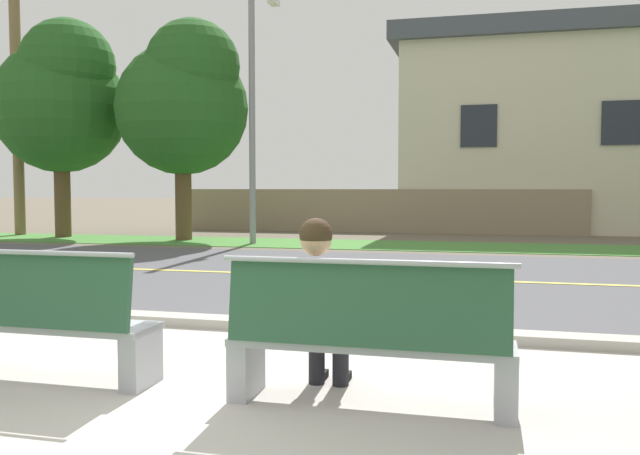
{
  "coord_description": "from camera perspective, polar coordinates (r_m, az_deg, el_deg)",
  "views": [
    {
      "loc": [
        2.0,
        -3.94,
        1.45
      ],
      "look_at": [
        0.18,
        3.3,
        1.0
      ],
      "focal_mm": 36.98,
      "sensor_mm": 36.0,
      "label": 1
    }
  ],
  "objects": [
    {
      "name": "streetlamp",
      "position": [
        17.37,
        -5.67,
        11.71
      ],
      "size": [
        0.24,
        2.1,
        6.89
      ],
      "color": "gray",
      "rests_on": "ground_plane"
    },
    {
      "name": "bench_right",
      "position": [
        4.35,
        4.19,
        -9.77
      ],
      "size": [
        1.87,
        0.48,
        1.01
      ],
      "color": "#9EA0A8",
      "rests_on": "ground_plane"
    },
    {
      "name": "street_asphalt",
      "position": [
        10.73,
        3.29,
        -4.29
      ],
      "size": [
        52.0,
        8.0,
        0.01
      ],
      "primitive_type": "cube",
      "color": "#515156",
      "rests_on": "ground_plane"
    },
    {
      "name": "shade_tree_far_left",
      "position": [
        20.67,
        -21.41,
        10.41
      ],
      "size": [
        3.76,
        3.76,
        6.21
      ],
      "color": "brown",
      "rests_on": "ground_plane"
    },
    {
      "name": "bench_left",
      "position": [
        5.39,
        -23.73,
        -7.46
      ],
      "size": [
        1.87,
        0.48,
        1.01
      ],
      "color": "#9EA0A8",
      "rests_on": "ground_plane"
    },
    {
      "name": "far_verge_grass",
      "position": [
        16.56,
        7.16,
        -1.56
      ],
      "size": [
        48.0,
        2.8,
        0.02
      ],
      "primitive_type": "cube",
      "color": "#478438",
      "rests_on": "ground_plane"
    },
    {
      "name": "house_across_street",
      "position": [
        24.47,
        18.49,
        7.86
      ],
      "size": [
        9.81,
        6.91,
        6.71
      ],
      "color": "beige",
      "rests_on": "ground_plane"
    },
    {
      "name": "road_centre_line",
      "position": [
        10.73,
        3.29,
        -4.26
      ],
      "size": [
        48.0,
        0.14,
        0.01
      ],
      "primitive_type": "cube",
      "color": "#E0CC4C",
      "rests_on": "ground_plane"
    },
    {
      "name": "shade_tree_left",
      "position": [
        18.58,
        -11.61,
        10.84
      ],
      "size": [
        3.6,
        3.6,
        5.94
      ],
      "color": "brown",
      "rests_on": "ground_plane"
    },
    {
      "name": "curb_edge",
      "position": [
        6.75,
        -3.44,
        -8.49
      ],
      "size": [
        44.0,
        0.3,
        0.11
      ],
      "primitive_type": "cube",
      "color": "#ADA89E",
      "rests_on": "ground_plane"
    },
    {
      "name": "garden_wall",
      "position": [
        21.43,
        4.88,
        1.45
      ],
      "size": [
        13.0,
        0.36,
        1.4
      ],
      "primitive_type": "cube",
      "color": "gray",
      "rests_on": "ground_plane"
    },
    {
      "name": "seated_person_white",
      "position": [
        4.55,
        -0.06,
        -6.38
      ],
      "size": [
        0.52,
        0.68,
        1.25
      ],
      "color": "black",
      "rests_on": "ground_plane"
    },
    {
      "name": "ground_plane",
      "position": [
        12.2,
        4.62,
        -3.38
      ],
      "size": [
        140.0,
        140.0,
        0.0
      ],
      "primitive_type": "plane",
      "color": "#665B4C"
    },
    {
      "name": "sidewalk_pavement",
      "position": [
        5.0,
        -10.4,
        -13.42
      ],
      "size": [
        44.0,
        3.6,
        0.01
      ],
      "primitive_type": "cube",
      "color": "#B7B2A8",
      "rests_on": "ground_plane"
    }
  ]
}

